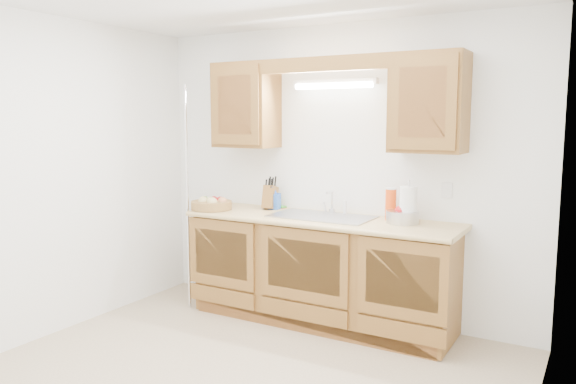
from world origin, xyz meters
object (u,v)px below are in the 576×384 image
Objects in this scene: apple_bowl at (403,216)px; knife_block at (270,197)px; paper_towel at (408,205)px; fruit_basket at (212,204)px.

knife_block is at bearing 176.47° from apple_bowl.
apple_bowl is at bearing -176.50° from paper_towel.
paper_towel is 0.10m from apple_bowl.
fruit_basket is at bearing -173.03° from apple_bowl.
paper_towel is at bearing 6.89° from fruit_basket.
apple_bowl reaches higher than fruit_basket.
paper_towel reaches higher than fruit_basket.
knife_block is at bearing 33.06° from fruit_basket.
knife_block reaches higher than apple_bowl.
paper_towel is 1.31× the size of apple_bowl.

